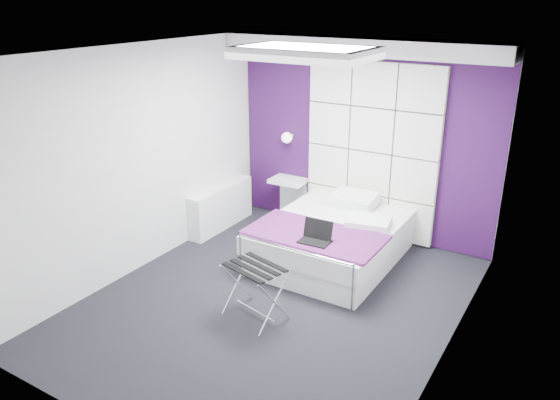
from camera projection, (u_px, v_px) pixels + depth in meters
name	position (u px, v px, depth m)	size (l,w,h in m)	color
floor	(274.00, 301.00, 5.85)	(4.40, 4.40, 0.00)	black
ceiling	(273.00, 52.00, 4.92)	(4.40, 4.40, 0.00)	white
wall_back	(363.00, 139.00, 7.14)	(3.60, 3.60, 0.00)	silver
wall_left	(141.00, 160.00, 6.26)	(4.40, 4.40, 0.00)	silver
wall_right	(458.00, 225.00, 4.52)	(4.40, 4.40, 0.00)	silver
accent_wall	(362.00, 139.00, 7.14)	(3.58, 0.02, 2.58)	#310E3E
soffit	(360.00, 46.00, 6.52)	(3.58, 0.50, 0.20)	white
headboard	(371.00, 151.00, 7.07)	(1.80, 0.08, 2.30)	white
skylight	(305.00, 52.00, 5.42)	(1.36, 0.86, 0.12)	white
wall_lamp	(288.00, 137.00, 7.57)	(0.15, 0.15, 0.15)	white
radiator	(221.00, 207.00, 7.60)	(0.22, 1.20, 0.60)	white
bed	(332.00, 239.00, 6.67)	(1.56, 1.88, 0.66)	white
nightstand	(289.00, 181.00, 7.74)	(0.49, 0.38, 0.05)	white
luggage_rack	(255.00, 292.00, 5.49)	(0.58, 0.43, 0.57)	silver
laptop	(317.00, 236.00, 6.01)	(0.33, 0.24, 0.24)	black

